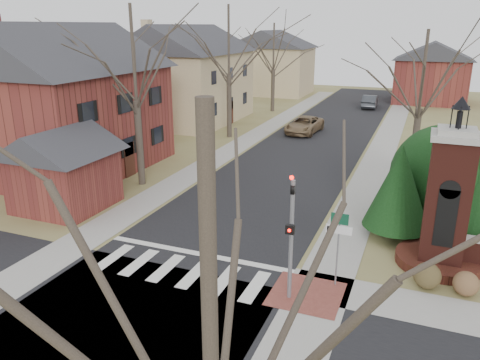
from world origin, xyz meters
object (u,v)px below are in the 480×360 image
at_px(pickup_truck, 304,125).
at_px(distant_car, 370,101).
at_px(traffic_signal_pole, 291,228).
at_px(brick_gate_monument, 445,212).
at_px(sign_post, 338,235).

height_order(pickup_truck, distant_car, distant_car).
bearing_deg(traffic_signal_pole, distant_car, 93.32).
height_order(brick_gate_monument, distant_car, brick_gate_monument).
bearing_deg(distant_car, sign_post, 93.40).
height_order(traffic_signal_pole, sign_post, traffic_signal_pole).
bearing_deg(pickup_truck, sign_post, -68.70).
relative_size(pickup_truck, distant_car, 1.15).
bearing_deg(sign_post, traffic_signal_pole, -132.43).
height_order(sign_post, distant_car, sign_post).
distance_m(pickup_truck, distant_car, 15.68).
bearing_deg(traffic_signal_pole, pickup_truck, 103.27).
relative_size(traffic_signal_pole, brick_gate_monument, 0.69).
distance_m(brick_gate_monument, pickup_truck, 23.38).
xyz_separation_m(traffic_signal_pole, sign_post, (1.29, 1.41, -0.64)).
xyz_separation_m(brick_gate_monument, distant_car, (-7.04, 36.03, -1.45)).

